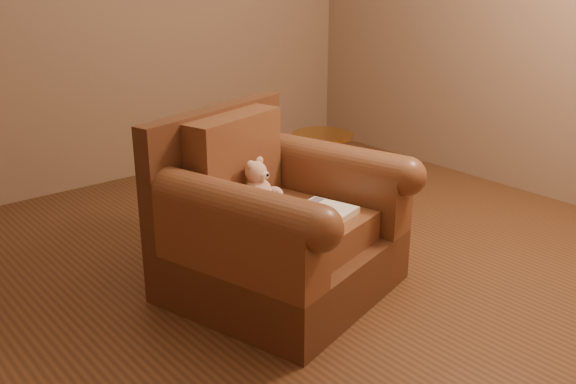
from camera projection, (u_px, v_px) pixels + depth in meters
floor at (306, 273)px, 3.29m from camera, size 4.00×4.00×0.00m
armchair at (275, 225)px, 3.04m from camera, size 1.14×1.11×0.85m
teddy_bear at (260, 189)px, 3.02m from camera, size 0.18×0.20×0.24m
guidebook at (314, 218)px, 2.89m from camera, size 0.46×0.35×0.03m
side_table at (322, 172)px, 3.96m from camera, size 0.37×0.37×0.52m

